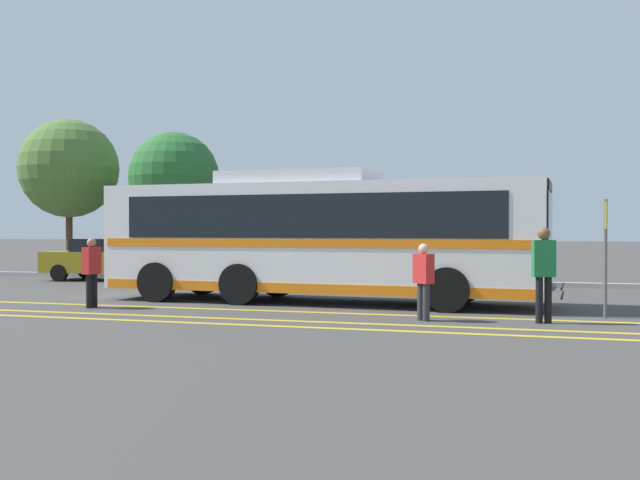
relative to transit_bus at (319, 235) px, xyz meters
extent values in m
plane|color=#423F3D|center=(-1.13, 0.25, -1.69)|extent=(220.00, 220.00, 0.00)
cube|color=gold|center=(0.01, -2.20, -1.69)|extent=(30.95, 0.20, 0.01)
cube|color=gold|center=(0.01, -3.82, -1.69)|extent=(30.95, 0.20, 0.01)
cube|color=gold|center=(0.01, -4.66, -1.69)|extent=(30.95, 0.20, 0.01)
cube|color=#99999E|center=(0.01, 7.06, -1.61)|extent=(38.95, 0.36, 0.15)
cube|color=silver|center=(0.01, 0.00, -0.05)|extent=(11.04, 2.99, 2.63)
cube|color=black|center=(0.01, 0.00, 0.45)|extent=(9.51, 2.96, 1.03)
cube|color=orange|center=(0.01, 0.00, -0.18)|extent=(10.83, 3.02, 0.20)
cube|color=orange|center=(0.01, 0.00, -1.25)|extent=(10.83, 3.01, 0.24)
cube|color=black|center=(5.50, -0.23, 0.00)|extent=(0.13, 2.22, 1.94)
cube|color=black|center=(5.50, -0.23, 1.12)|extent=(0.12, 1.77, 0.24)
cube|color=silver|center=(-0.53, 0.02, 1.43)|extent=(3.91, 2.18, 0.33)
cube|color=black|center=(5.78, -0.25, -1.14)|extent=(0.12, 1.89, 0.04)
cube|color=black|center=(5.78, -0.25, -1.34)|extent=(0.12, 1.89, 0.04)
cylinder|color=black|center=(3.46, 1.07, -1.19)|extent=(1.01, 0.32, 1.00)
cylinder|color=black|center=(3.35, -1.35, -1.19)|extent=(1.01, 0.32, 1.00)
cylinder|color=black|center=(-1.58, 1.28, -1.19)|extent=(1.01, 0.32, 1.00)
cylinder|color=black|center=(-1.68, -1.14, -1.19)|extent=(1.01, 0.32, 1.00)
cylinder|color=black|center=(-3.87, 1.38, -1.19)|extent=(1.01, 0.32, 1.00)
cylinder|color=black|center=(-3.98, -1.04, -1.19)|extent=(1.01, 0.32, 1.00)
cube|color=olive|center=(-9.75, 5.66, -1.02)|extent=(4.44, 2.27, 0.74)
cube|color=black|center=(-9.86, 5.65, -0.42)|extent=(1.94, 1.84, 0.46)
cylinder|color=black|center=(-8.50, 6.68, -1.39)|extent=(0.61, 0.25, 0.60)
cylinder|color=black|center=(-8.35, 4.86, -1.39)|extent=(0.61, 0.25, 0.60)
cylinder|color=black|center=(-11.16, 6.45, -1.39)|extent=(0.61, 0.25, 0.60)
cylinder|color=black|center=(-11.00, 4.64, -1.39)|extent=(0.61, 0.25, 0.60)
cube|color=#9E9EA3|center=(-3.55, 6.21, -1.05)|extent=(4.44, 2.11, 0.68)
cube|color=black|center=(-3.44, 6.20, -0.42)|extent=(1.92, 1.74, 0.58)
cylinder|color=black|center=(-4.95, 5.41, -1.39)|extent=(0.61, 0.23, 0.60)
cylinder|color=black|center=(-4.84, 7.17, -1.39)|extent=(0.61, 0.23, 0.60)
cylinder|color=black|center=(-2.26, 5.25, -1.39)|extent=(0.61, 0.23, 0.60)
cylinder|color=black|center=(-2.16, 7.01, -1.39)|extent=(0.61, 0.23, 0.60)
cube|color=black|center=(2.65, 6.19, -1.06)|extent=(4.52, 2.18, 0.66)
cube|color=black|center=(2.54, 6.20, -0.48)|extent=(1.96, 1.76, 0.51)
cylinder|color=black|center=(4.07, 6.95, -1.39)|extent=(0.61, 0.25, 0.60)
cylinder|color=black|center=(3.93, 5.21, -1.39)|extent=(0.61, 0.25, 0.60)
cylinder|color=black|center=(1.36, 7.17, -1.39)|extent=(0.61, 0.25, 0.60)
cylinder|color=black|center=(1.22, 5.42, -1.39)|extent=(0.61, 0.25, 0.60)
cylinder|color=black|center=(-4.71, -2.86, -1.29)|extent=(0.14, 0.14, 0.79)
cylinder|color=black|center=(-4.69, -2.69, -1.29)|extent=(0.14, 0.14, 0.79)
cube|color=red|center=(-4.70, -2.78, -0.59)|extent=(0.28, 0.45, 0.62)
sphere|color=#9E704C|center=(-4.70, -2.78, -0.17)|extent=(0.21, 0.21, 0.21)
cylinder|color=#2D2D33|center=(3.15, -3.06, -1.32)|extent=(0.14, 0.14, 0.75)
cylinder|color=#2D2D33|center=(3.02, -2.95, -1.32)|extent=(0.14, 0.14, 0.75)
cube|color=red|center=(3.09, -3.01, -0.65)|extent=(0.46, 0.44, 0.59)
sphere|color=beige|center=(3.09, -3.01, -0.25)|extent=(0.20, 0.20, 0.20)
cylinder|color=black|center=(5.47, -2.71, -1.24)|extent=(0.14, 0.14, 0.90)
cylinder|color=black|center=(5.30, -2.76, -1.24)|extent=(0.14, 0.14, 0.90)
cube|color=#1E723F|center=(5.39, -2.74, -0.43)|extent=(0.46, 0.32, 0.72)
sphere|color=brown|center=(5.39, -2.74, 0.05)|extent=(0.24, 0.24, 0.24)
cylinder|color=#59595E|center=(6.60, -1.48, -0.47)|extent=(0.07, 0.07, 2.44)
cube|color=yellow|center=(6.60, -1.48, 0.43)|extent=(0.05, 0.40, 0.56)
cylinder|color=#513823|center=(-13.93, 9.32, -0.26)|extent=(0.28, 0.28, 2.87)
sphere|color=#4C7033|center=(-13.93, 9.32, 2.74)|extent=(4.15, 4.15, 4.15)
cylinder|color=#513823|center=(-9.07, 9.49, -0.40)|extent=(0.28, 0.28, 2.59)
sphere|color=#28662D|center=(-9.07, 9.49, 2.27)|extent=(3.67, 3.67, 3.67)
camera|label=1|loc=(5.44, -17.87, 0.12)|focal=42.00mm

